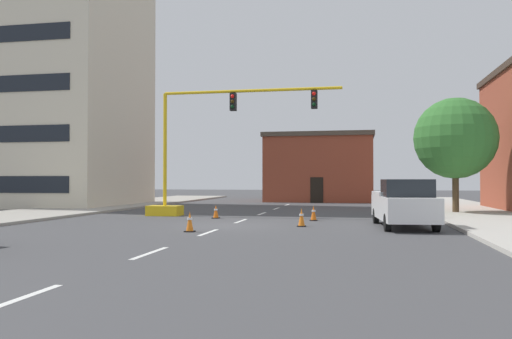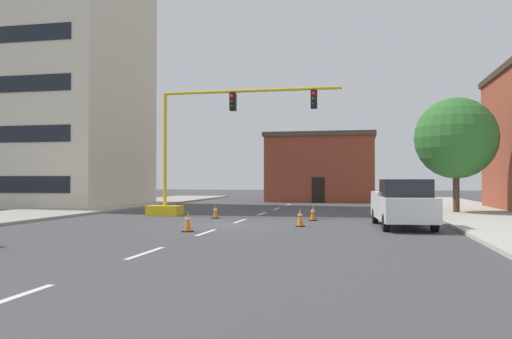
{
  "view_description": "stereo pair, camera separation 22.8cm",
  "coord_description": "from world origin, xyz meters",
  "px_view_note": "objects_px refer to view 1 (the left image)",
  "views": [
    {
      "loc": [
        5.47,
        -21.57,
        1.96
      ],
      "look_at": [
        -0.19,
        7.22,
        2.56
      ],
      "focal_mm": 36.23,
      "sensor_mm": 36.0,
      "label": 1
    },
    {
      "loc": [
        5.69,
        -21.53,
        1.96
      ],
      "look_at": [
        -0.19,
        7.22,
        2.56
      ],
      "focal_mm": 36.23,
      "sensor_mm": 36.0,
      "label": 2
    }
  ],
  "objects_px": {
    "tree_right_mid": "(455,138)",
    "traffic_cone_roadside_a": "(190,222)",
    "traffic_cone_roadside_b": "(216,212)",
    "traffic_signal_gantry": "(190,173)",
    "traffic_cone_roadside_c": "(314,213)",
    "pickup_truck_white": "(404,204)",
    "traffic_cone_roadside_d": "(302,217)"
  },
  "relations": [
    {
      "from": "traffic_signal_gantry",
      "to": "tree_right_mid",
      "type": "xyz_separation_m",
      "value": [
        14.49,
        4.11,
        2.01
      ]
    },
    {
      "from": "traffic_cone_roadside_c",
      "to": "traffic_cone_roadside_d",
      "type": "height_order",
      "value": "traffic_cone_roadside_d"
    },
    {
      "from": "traffic_cone_roadside_b",
      "to": "traffic_cone_roadside_d",
      "type": "height_order",
      "value": "traffic_cone_roadside_d"
    },
    {
      "from": "traffic_signal_gantry",
      "to": "traffic_cone_roadside_d",
      "type": "distance_m",
      "value": 8.72
    },
    {
      "from": "traffic_cone_roadside_b",
      "to": "traffic_cone_roadside_c",
      "type": "xyz_separation_m",
      "value": [
        5.03,
        -0.54,
        0.02
      ]
    },
    {
      "from": "tree_right_mid",
      "to": "traffic_cone_roadside_a",
      "type": "bearing_deg",
      "value": -133.41
    },
    {
      "from": "tree_right_mid",
      "to": "traffic_cone_roadside_a",
      "type": "height_order",
      "value": "tree_right_mid"
    },
    {
      "from": "traffic_cone_roadside_a",
      "to": "traffic_cone_roadside_c",
      "type": "height_order",
      "value": "traffic_cone_roadside_a"
    },
    {
      "from": "traffic_signal_gantry",
      "to": "traffic_cone_roadside_b",
      "type": "xyz_separation_m",
      "value": [
        1.88,
        -1.45,
        -1.99
      ]
    },
    {
      "from": "traffic_cone_roadside_a",
      "to": "traffic_cone_roadside_c",
      "type": "bearing_deg",
      "value": 56.63
    },
    {
      "from": "traffic_signal_gantry",
      "to": "traffic_cone_roadside_a",
      "type": "relative_size",
      "value": 13.66
    },
    {
      "from": "traffic_signal_gantry",
      "to": "traffic_cone_roadside_d",
      "type": "height_order",
      "value": "traffic_signal_gantry"
    },
    {
      "from": "pickup_truck_white",
      "to": "traffic_cone_roadside_b",
      "type": "distance_m",
      "value": 9.63
    },
    {
      "from": "pickup_truck_white",
      "to": "traffic_cone_roadside_a",
      "type": "height_order",
      "value": "pickup_truck_white"
    },
    {
      "from": "tree_right_mid",
      "to": "traffic_cone_roadside_c",
      "type": "bearing_deg",
      "value": -141.18
    },
    {
      "from": "traffic_cone_roadside_a",
      "to": "traffic_cone_roadside_b",
      "type": "xyz_separation_m",
      "value": [
        -0.88,
        6.84,
        -0.04
      ]
    },
    {
      "from": "traffic_cone_roadside_a",
      "to": "traffic_signal_gantry",
      "type": "bearing_deg",
      "value": 108.44
    },
    {
      "from": "pickup_truck_white",
      "to": "traffic_cone_roadside_b",
      "type": "height_order",
      "value": "pickup_truck_white"
    },
    {
      "from": "traffic_signal_gantry",
      "to": "pickup_truck_white",
      "type": "distance_m",
      "value": 11.97
    },
    {
      "from": "traffic_signal_gantry",
      "to": "traffic_cone_roadside_b",
      "type": "bearing_deg",
      "value": -37.63
    },
    {
      "from": "traffic_cone_roadside_b",
      "to": "traffic_signal_gantry",
      "type": "bearing_deg",
      "value": 142.37
    },
    {
      "from": "pickup_truck_white",
      "to": "traffic_cone_roadside_a",
      "type": "relative_size",
      "value": 7.15
    },
    {
      "from": "traffic_cone_roadside_b",
      "to": "traffic_cone_roadside_d",
      "type": "bearing_deg",
      "value": -38.48
    },
    {
      "from": "traffic_cone_roadside_d",
      "to": "traffic_cone_roadside_b",
      "type": "bearing_deg",
      "value": 141.52
    },
    {
      "from": "traffic_cone_roadside_c",
      "to": "traffic_cone_roadside_d",
      "type": "relative_size",
      "value": 0.95
    },
    {
      "from": "traffic_signal_gantry",
      "to": "tree_right_mid",
      "type": "bearing_deg",
      "value": 15.85
    },
    {
      "from": "traffic_cone_roadside_c",
      "to": "traffic_cone_roadside_a",
      "type": "bearing_deg",
      "value": -123.37
    },
    {
      "from": "tree_right_mid",
      "to": "traffic_cone_roadside_b",
      "type": "height_order",
      "value": "tree_right_mid"
    },
    {
      "from": "traffic_signal_gantry",
      "to": "traffic_cone_roadside_c",
      "type": "distance_m",
      "value": 7.46
    },
    {
      "from": "tree_right_mid",
      "to": "traffic_cone_roadside_c",
      "type": "distance_m",
      "value": 10.51
    },
    {
      "from": "traffic_signal_gantry",
      "to": "pickup_truck_white",
      "type": "bearing_deg",
      "value": -24.07
    },
    {
      "from": "pickup_truck_white",
      "to": "traffic_cone_roadside_b",
      "type": "xyz_separation_m",
      "value": [
        -8.98,
        3.4,
        -0.63
      ]
    }
  ]
}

